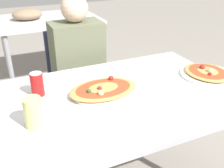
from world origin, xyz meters
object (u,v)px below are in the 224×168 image
object	(u,v)px
drink_glass	(33,113)
pizza_second	(207,73)
person_seated	(79,64)
dining_table	(119,106)
soda_can	(37,84)
chair_far_seated	(75,80)
pizza_main	(103,90)

from	to	relation	value
drink_glass	pizza_second	distance (m)	1.04
person_seated	pizza_second	world-z (taller)	person_seated
dining_table	person_seated	bearing A→B (deg)	92.00
soda_can	chair_far_seated	bearing A→B (deg)	58.09
chair_far_seated	soda_can	xyz separation A→B (m)	(-0.37, -0.59, 0.31)
dining_table	soda_can	size ratio (longest dim) A/B	10.29
pizza_main	soda_can	bearing A→B (deg)	159.06
pizza_main	soda_can	xyz separation A→B (m)	(-0.32, 0.12, 0.04)
pizza_main	soda_can	world-z (taller)	soda_can
dining_table	pizza_second	size ratio (longest dim) A/B	4.07
dining_table	pizza_second	distance (m)	0.59
soda_can	pizza_second	xyz separation A→B (m)	(0.97, -0.18, -0.04)
soda_can	pizza_main	bearing A→B (deg)	-20.94
pizza_main	soda_can	distance (m)	0.34
dining_table	person_seated	size ratio (longest dim) A/B	1.09
person_seated	soda_can	world-z (taller)	person_seated
chair_far_seated	drink_glass	world-z (taller)	chair_far_seated
drink_glass	pizza_second	size ratio (longest dim) A/B	0.43
chair_far_seated	pizza_main	distance (m)	0.76
drink_glass	person_seated	bearing A→B (deg)	60.03
dining_table	pizza_main	world-z (taller)	pizza_main
person_seated	drink_glass	size ratio (longest dim) A/B	8.66
person_seated	chair_far_seated	bearing A→B (deg)	-90.00
soda_can	person_seated	bearing A→B (deg)	52.26
chair_far_seated	soda_can	size ratio (longest dim) A/B	7.15
soda_can	pizza_second	size ratio (longest dim) A/B	0.40
chair_far_seated	pizza_main	world-z (taller)	chair_far_seated
chair_far_seated	pizza_main	xyz separation A→B (m)	(-0.05, -0.71, 0.27)
soda_can	pizza_second	bearing A→B (deg)	-10.51
pizza_main	pizza_second	distance (m)	0.66
person_seated	pizza_second	bearing A→B (deg)	132.74
pizza_second	dining_table	bearing A→B (deg)	178.59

